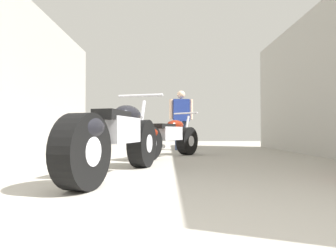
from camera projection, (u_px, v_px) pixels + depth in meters
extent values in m
plane|color=#A8A399|center=(177.00, 161.00, 4.44)|extent=(17.75, 17.75, 0.00)
cube|color=#A3A099|center=(8.00, 71.00, 4.47)|extent=(0.08, 8.14, 3.05)
cylinder|color=black|center=(142.00, 143.00, 3.77)|extent=(0.37, 0.70, 0.67)
cylinder|color=silver|center=(142.00, 143.00, 3.77)|extent=(0.27, 0.30, 0.25)
cylinder|color=black|center=(82.00, 151.00, 2.30)|extent=(0.37, 0.70, 0.67)
cylinder|color=silver|center=(82.00, 151.00, 2.30)|extent=(0.27, 0.30, 0.25)
cube|color=silver|center=(119.00, 130.00, 3.03)|extent=(0.41, 0.71, 0.29)
ellipsoid|color=black|center=(127.00, 115.00, 3.26)|extent=(0.40, 0.59, 0.23)
cube|color=black|center=(112.00, 115.00, 2.86)|extent=(0.35, 0.54, 0.10)
ellipsoid|color=black|center=(86.00, 127.00, 2.35)|extent=(0.38, 0.51, 0.25)
cylinder|color=silver|center=(141.00, 121.00, 3.73)|extent=(0.12, 0.27, 0.61)
cylinder|color=silver|center=(140.00, 96.00, 3.70)|extent=(0.64, 0.20, 0.04)
cylinder|color=silver|center=(94.00, 158.00, 2.76)|extent=(0.23, 0.58, 0.09)
cylinder|color=black|center=(187.00, 141.00, 5.72)|extent=(0.50, 0.60, 0.59)
cylinder|color=silver|center=(187.00, 141.00, 5.72)|extent=(0.30, 0.30, 0.23)
cylinder|color=black|center=(147.00, 143.00, 4.62)|extent=(0.50, 0.60, 0.59)
cylinder|color=silver|center=(147.00, 143.00, 4.62)|extent=(0.30, 0.30, 0.23)
cube|color=silver|center=(169.00, 133.00, 5.18)|extent=(0.52, 0.61, 0.26)
ellipsoid|color=maroon|center=(175.00, 125.00, 5.35)|extent=(0.47, 0.53, 0.20)
cube|color=black|center=(164.00, 126.00, 5.04)|extent=(0.42, 0.48, 0.09)
ellipsoid|color=maroon|center=(149.00, 133.00, 4.66)|extent=(0.43, 0.47, 0.22)
cylinder|color=silver|center=(186.00, 128.00, 5.70)|extent=(0.17, 0.22, 0.54)
cylinder|color=silver|center=(185.00, 113.00, 5.67)|extent=(0.49, 0.36, 0.03)
cylinder|color=silver|center=(155.00, 147.00, 5.02)|extent=(0.36, 0.47, 0.08)
cylinder|color=#2D3851|center=(184.00, 136.00, 7.13)|extent=(0.16, 0.16, 0.77)
cylinder|color=#2D3851|center=(177.00, 136.00, 7.12)|extent=(0.16, 0.16, 0.77)
cube|color=navy|center=(181.00, 110.00, 7.14)|extent=(0.44, 0.25, 0.59)
cylinder|color=beige|center=(191.00, 109.00, 7.15)|extent=(0.11, 0.11, 0.54)
cylinder|color=beige|center=(171.00, 109.00, 7.12)|extent=(0.11, 0.11, 0.54)
sphere|color=beige|center=(181.00, 95.00, 7.14)|extent=(0.21, 0.21, 0.21)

